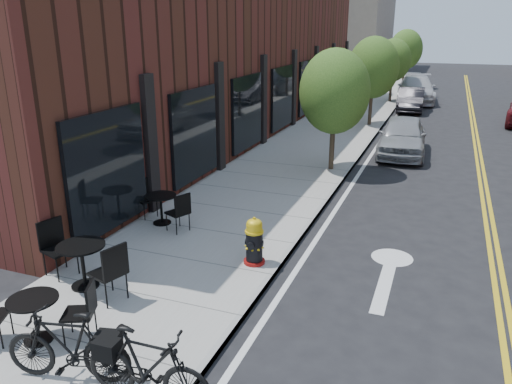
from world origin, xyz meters
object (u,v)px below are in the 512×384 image
at_px(bicycle_right, 148,367).
at_px(bistro_set_c, 161,205).
at_px(fire_hydrant, 254,242).
at_px(bicycle_left, 68,346).
at_px(parked_car_c, 416,89).
at_px(bistro_set_a, 82,259).
at_px(bistro_set_b, 35,313).
at_px(parked_car_a, 402,136).
at_px(parked_car_b, 411,99).

height_order(bicycle_right, bistro_set_c, bicycle_right).
relative_size(fire_hydrant, bicycle_left, 0.56).
bearing_deg(parked_car_c, fire_hydrant, -98.04).
height_order(bicycle_left, bistro_set_a, bistro_set_a).
height_order(bicycle_left, parked_car_c, parked_car_c).
xyz_separation_m(fire_hydrant, bistro_set_a, (-2.51, -1.95, 0.07)).
height_order(bistro_set_c, parked_car_c, parked_car_c).
distance_m(fire_hydrant, bicycle_left, 4.17).
distance_m(bistro_set_b, parked_car_a, 14.45).
distance_m(bicycle_left, bicycle_right, 1.21).
bearing_deg(parked_car_c, parked_car_a, -92.86).
height_order(fire_hydrant, parked_car_a, parked_car_a).
xyz_separation_m(bistro_set_a, parked_car_a, (4.32, 12.34, 0.05)).
bearing_deg(bistro_set_a, bicycle_right, -20.93).
bearing_deg(parked_car_b, bistro_set_c, -104.24).
bearing_deg(bistro_set_a, fire_hydrant, 54.83).
bearing_deg(parked_car_a, bicycle_left, -104.05).
bearing_deg(parked_car_a, bistro_set_b, -108.54).
bearing_deg(bistro_set_b, bicycle_right, -36.62).
relative_size(bicycle_right, bistro_set_a, 0.86).
height_order(bistro_set_a, bistro_set_b, bistro_set_a).
bearing_deg(parked_car_c, bistro_set_c, -105.04).
relative_size(fire_hydrant, parked_car_c, 0.18).
height_order(bicycle_right, bistro_set_a, bistro_set_a).
distance_m(bistro_set_c, parked_car_a, 10.32).
relative_size(fire_hydrant, bistro_set_c, 0.56).
bearing_deg(bicycle_right, parked_car_b, -4.04).
distance_m(bicycle_right, parked_car_c, 28.19).
bearing_deg(fire_hydrant, parked_car_a, 73.92).
xyz_separation_m(bistro_set_a, bistro_set_b, (0.41, -1.57, -0.07)).
distance_m(bistro_set_a, parked_car_c, 26.36).
distance_m(bicycle_left, bistro_set_a, 2.55).
relative_size(bicycle_left, bistro_set_a, 0.85).
distance_m(bistro_set_b, bistro_set_c, 4.72).
bearing_deg(parked_car_b, parked_car_c, 87.63).
bearing_deg(bistro_set_a, parked_car_c, 98.64).
xyz_separation_m(bistro_set_b, parked_car_b, (3.40, 24.12, 0.06)).
bearing_deg(bistro_set_c, bistro_set_a, -61.67).
bearing_deg(parked_car_a, bicycle_right, -99.35).
distance_m(fire_hydrant, bistro_set_b, 4.10).
xyz_separation_m(bicycle_left, bistro_set_b, (-1.05, 0.51, -0.05)).
xyz_separation_m(bicycle_left, parked_car_a, (2.85, 14.42, 0.06)).
bearing_deg(parked_car_a, parked_car_c, 89.23).
bearing_deg(bistro_set_b, bicycle_left, -49.90).
bearing_deg(bistro_set_a, parked_car_a, 87.68).
bearing_deg(fire_hydrant, bistro_set_c, 151.49).
height_order(bistro_set_a, parked_car_a, parked_car_a).
height_order(bicycle_left, bistro_set_b, bicycle_left).
bearing_deg(bistro_set_b, bistro_set_a, 80.91).
height_order(bicycle_left, bistro_set_c, bicycle_left).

